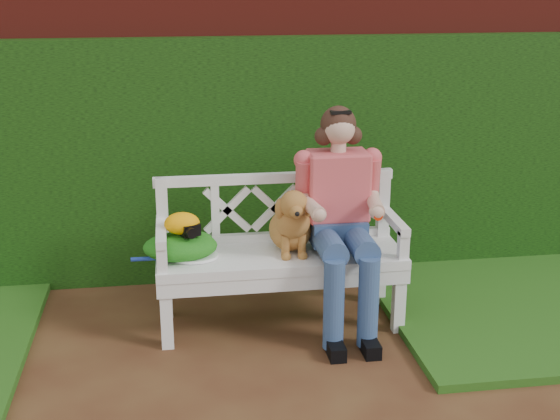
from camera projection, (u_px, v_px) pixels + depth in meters
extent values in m
plane|color=#401F12|center=(227.00, 401.00, 3.86)|extent=(60.00, 60.00, 0.00)
cube|color=maroon|center=(202.00, 121.00, 5.31)|extent=(10.00, 0.30, 2.20)
cube|color=#215D11|center=(205.00, 163.00, 5.18)|extent=(10.00, 0.18, 1.70)
cube|color=black|center=(190.00, 230.00, 4.40)|extent=(0.13, 0.12, 0.07)
ellipsoid|color=#F69C04|center=(182.00, 223.00, 4.41)|extent=(0.25, 0.22, 0.13)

